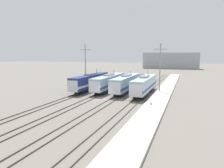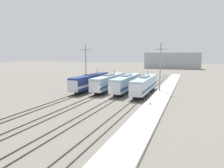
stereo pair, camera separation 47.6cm
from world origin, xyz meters
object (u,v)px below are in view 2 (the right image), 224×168
(catenary_tower_left, at_px, (86,65))
(catenary_tower_right, at_px, (160,67))
(locomotive_far_left, at_px, (90,82))
(traffic_cone, at_px, (151,103))
(locomotive_far_right, at_px, (144,85))
(locomotive_center_right, at_px, (126,83))
(locomotive_center_left, at_px, (108,82))

(catenary_tower_left, xyz_separation_m, catenary_tower_right, (20.23, 0.00, 0.00))
(locomotive_far_left, xyz_separation_m, catenary_tower_right, (17.64, 2.85, 4.10))
(traffic_cone, bearing_deg, locomotive_far_right, 106.75)
(locomotive_far_left, height_order, catenary_tower_right, catenary_tower_right)
(locomotive_center_right, bearing_deg, traffic_cone, -57.62)
(catenary_tower_left, bearing_deg, catenary_tower_right, 0.00)
(locomotive_far_left, distance_m, locomotive_far_right, 14.65)
(traffic_cone, bearing_deg, locomotive_center_right, 122.38)
(locomotive_center_left, relative_size, catenary_tower_left, 1.56)
(locomotive_center_right, xyz_separation_m, traffic_cone, (8.40, -13.25, -1.56))
(catenary_tower_right, height_order, traffic_cone, catenary_tower_right)
(catenary_tower_right, bearing_deg, locomotive_center_right, -161.94)
(locomotive_far_left, relative_size, catenary_tower_left, 1.59)
(catenary_tower_right, xyz_separation_m, traffic_cone, (0.49, -15.83, -5.67))
(locomotive_far_right, distance_m, catenary_tower_right, 6.56)
(catenary_tower_right, bearing_deg, catenary_tower_left, 180.00)
(locomotive_center_left, relative_size, traffic_cone, 33.06)
(locomotive_far_left, distance_m, locomotive_center_right, 9.74)
(locomotive_far_left, distance_m, catenary_tower_left, 5.62)
(locomotive_far_left, height_order, catenary_tower_left, catenary_tower_left)
(traffic_cone, bearing_deg, locomotive_far_left, 144.41)
(locomotive_far_right, relative_size, catenary_tower_left, 1.55)
(locomotive_far_left, xyz_separation_m, locomotive_center_right, (9.73, 0.27, -0.02))
(locomotive_center_left, xyz_separation_m, locomotive_center_right, (4.87, -0.43, 0.02))
(locomotive_far_left, bearing_deg, traffic_cone, -35.59)
(catenary_tower_right, relative_size, traffic_cone, 21.20)
(catenary_tower_left, relative_size, traffic_cone, 21.20)
(traffic_cone, bearing_deg, catenary_tower_left, 142.63)
(locomotive_center_left, height_order, catenary_tower_left, catenary_tower_left)
(locomotive_far_right, distance_m, traffic_cone, 12.36)
(locomotive_far_right, bearing_deg, traffic_cone, -73.25)
(catenary_tower_left, distance_m, catenary_tower_right, 20.23)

